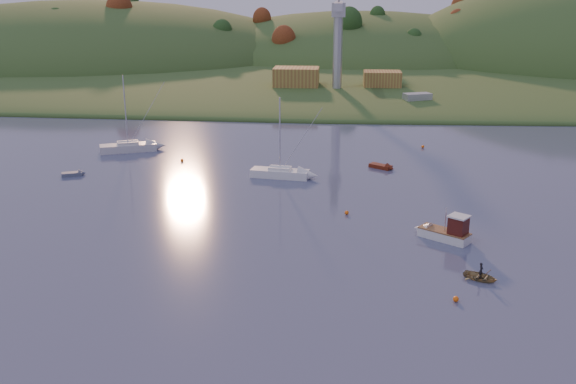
# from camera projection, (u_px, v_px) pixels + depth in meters

# --- Properties ---
(far_shore) EXTENTS (620.00, 220.00, 1.50)m
(far_shore) POSITION_uv_depth(u_px,v_px,m) (334.00, 55.00, 259.77)
(far_shore) COLOR #32471C
(far_shore) RESTS_ON ground
(shore_slope) EXTENTS (640.00, 150.00, 7.00)m
(shore_slope) POSITION_uv_depth(u_px,v_px,m) (331.00, 76.00, 198.00)
(shore_slope) COLOR #32471C
(shore_slope) RESTS_ON ground
(hill_left) EXTENTS (170.00, 140.00, 44.00)m
(hill_left) POSITION_uv_depth(u_px,v_px,m) (91.00, 61.00, 238.17)
(hill_left) COLOR #32471C
(hill_left) RESTS_ON ground
(hill_center) EXTENTS (140.00, 120.00, 36.00)m
(hill_center) POSITION_uv_depth(u_px,v_px,m) (360.00, 61.00, 240.00)
(hill_center) COLOR #32471C
(hill_center) RESTS_ON ground
(hillside_trees) EXTENTS (280.00, 50.00, 32.00)m
(hillside_trees) POSITION_uv_depth(u_px,v_px,m) (332.00, 68.00, 217.01)
(hillside_trees) COLOR #1F4619
(hillside_trees) RESTS_ON ground
(wharf) EXTENTS (42.00, 16.00, 2.40)m
(wharf) POSITION_uv_depth(u_px,v_px,m) (349.00, 93.00, 156.39)
(wharf) COLOR slate
(wharf) RESTS_ON ground
(shed_west) EXTENTS (11.00, 8.00, 4.80)m
(shed_west) POSITION_uv_depth(u_px,v_px,m) (296.00, 77.00, 157.26)
(shed_west) COLOR brown
(shed_west) RESTS_ON wharf
(shed_east) EXTENTS (9.00, 7.00, 4.00)m
(shed_east) POSITION_uv_depth(u_px,v_px,m) (382.00, 79.00, 156.71)
(shed_east) COLOR brown
(shed_east) RESTS_ON wharf
(dock_crane) EXTENTS (3.20, 28.00, 20.30)m
(dock_crane) POSITION_uv_depth(u_px,v_px,m) (338.00, 27.00, 148.37)
(dock_crane) COLOR #B7B7BC
(dock_crane) RESTS_ON wharf
(fishing_boat) EXTENTS (6.27, 5.32, 4.04)m
(fishing_boat) POSITION_uv_depth(u_px,v_px,m) (441.00, 231.00, 68.23)
(fishing_boat) COLOR silver
(fishing_boat) RESTS_ON ground
(sailboat_near) EXTENTS (9.33, 5.80, 12.45)m
(sailboat_near) POSITION_uv_depth(u_px,v_px,m) (128.00, 147.00, 105.11)
(sailboat_near) COLOR silver
(sailboat_near) RESTS_ON ground
(sailboat_far) EXTENTS (8.46, 3.66, 11.36)m
(sailboat_far) POSITION_uv_depth(u_px,v_px,m) (280.00, 172.00, 90.61)
(sailboat_far) COLOR white
(sailboat_far) RESTS_ON ground
(canoe) EXTENTS (3.81, 3.51, 0.64)m
(canoe) POSITION_uv_depth(u_px,v_px,m) (480.00, 277.00, 58.67)
(canoe) COLOR #958352
(canoe) RESTS_ON ground
(paddler) EXTENTS (0.56, 0.62, 1.43)m
(paddler) POSITION_uv_depth(u_px,v_px,m) (481.00, 273.00, 58.55)
(paddler) COLOR black
(paddler) RESTS_ON ground
(red_tender) EXTENTS (4.02, 3.38, 1.35)m
(red_tender) POSITION_uv_depth(u_px,v_px,m) (385.00, 167.00, 94.92)
(red_tender) COLOR #5A1C0C
(red_tender) RESTS_ON ground
(grey_dinghy) EXTENTS (3.53, 2.42, 1.24)m
(grey_dinghy) POSITION_uv_depth(u_px,v_px,m) (77.00, 174.00, 91.69)
(grey_dinghy) COLOR slate
(grey_dinghy) RESTS_ON ground
(work_vessel) EXTENTS (14.72, 9.37, 3.56)m
(work_vessel) POSITION_uv_depth(u_px,v_px,m) (417.00, 104.00, 141.93)
(work_vessel) COLOR slate
(work_vessel) RESTS_ON ground
(buoy_0) EXTENTS (0.50, 0.50, 0.50)m
(buoy_0) POSITION_uv_depth(u_px,v_px,m) (456.00, 299.00, 54.57)
(buoy_0) COLOR #FF650D
(buoy_0) RESTS_ON ground
(buoy_1) EXTENTS (0.50, 0.50, 0.50)m
(buoy_1) POSITION_uv_depth(u_px,v_px,m) (347.00, 213.00, 75.68)
(buoy_1) COLOR #FF650D
(buoy_1) RESTS_ON ground
(buoy_2) EXTENTS (0.50, 0.50, 0.50)m
(buoy_2) POSITION_uv_depth(u_px,v_px,m) (182.00, 160.00, 98.81)
(buoy_2) COLOR #FF650D
(buoy_2) RESTS_ON ground
(buoy_3) EXTENTS (0.50, 0.50, 0.50)m
(buoy_3) POSITION_uv_depth(u_px,v_px,m) (271.00, 173.00, 91.80)
(buoy_3) COLOR #FF650D
(buoy_3) RESTS_ON ground
(buoy_4) EXTENTS (0.50, 0.50, 0.50)m
(buoy_4) POSITION_uv_depth(u_px,v_px,m) (423.00, 147.00, 107.52)
(buoy_4) COLOR #FF650D
(buoy_4) RESTS_ON ground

